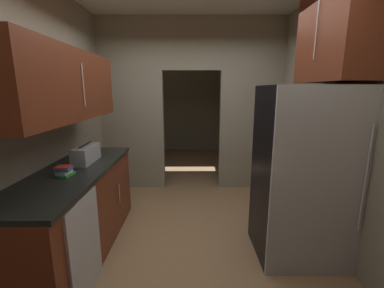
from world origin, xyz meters
The scene contains 12 objects.
ground centered at (0.00, 0.00, 0.00)m, with size 20.00×20.00×0.00m, color #93704C.
kitchen_partition centered at (0.00, 1.72, 1.54)m, with size 3.02×0.12×2.83m.
adjoining_room_shell centered at (0.00, 3.66, 1.42)m, with size 3.02×2.93×2.83m.
kitchen_flank_left centered at (-1.56, -0.39, 1.42)m, with size 0.10×4.22×2.83m, color gray.
kitchen_flank_right centered at (1.56, -0.39, 1.42)m, with size 0.10×4.22×2.83m, color gray.
refrigerator centered at (1.10, -0.17, 0.87)m, with size 0.85×0.74×1.74m.
lower_cabinet_run centered at (-1.19, -0.16, 0.46)m, with size 0.65×2.00×0.92m.
dishwasher centered at (-0.87, -0.72, 0.43)m, with size 0.02×0.56×0.86m.
upper_cabinet_counterside centered at (-1.19, -0.16, 1.74)m, with size 0.36×1.80×0.65m.
upper_cabinet_fridgeside centered at (1.33, -0.07, 2.29)m, with size 0.36×0.94×1.05m.
boombox centered at (-1.16, 0.12, 1.01)m, with size 0.17×0.44×0.21m.
book_stack centered at (-1.18, -0.33, 0.96)m, with size 0.15×0.16×0.09m.
Camera 1 is at (-0.01, -2.56, 1.69)m, focal length 23.62 mm.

